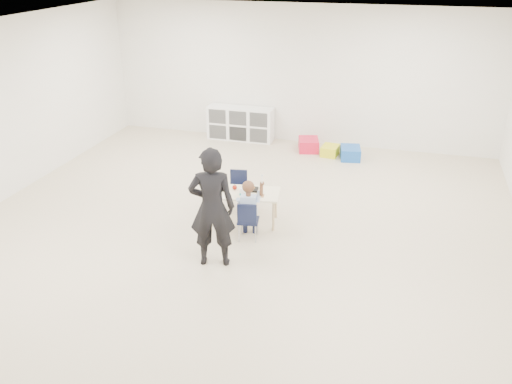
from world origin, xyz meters
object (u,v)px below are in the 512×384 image
(chair_near, at_px, (248,220))
(cubby_shelf, at_px, (241,123))
(table, at_px, (243,207))
(child, at_px, (248,209))
(adult, at_px, (212,208))

(chair_near, bearing_deg, cubby_shelf, 99.85)
(chair_near, bearing_deg, table, 107.05)
(table, height_order, cubby_shelf, cubby_shelf)
(chair_near, distance_m, cubby_shelf, 4.36)
(child, relative_size, cubby_shelf, 0.67)
(chair_near, xyz_separation_m, cubby_shelf, (-1.40, 4.13, 0.05))
(adult, bearing_deg, child, -123.69)
(adult, bearing_deg, cubby_shelf, -91.78)
(child, bearing_deg, table, 107.05)
(child, distance_m, cubby_shelf, 4.36)
(table, xyz_separation_m, chair_near, (0.22, -0.46, 0.04))
(child, bearing_deg, chair_near, 0.00)
(chair_near, relative_size, adult, 0.37)
(table, distance_m, child, 0.55)
(table, xyz_separation_m, adult, (-0.02, -1.20, 0.55))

